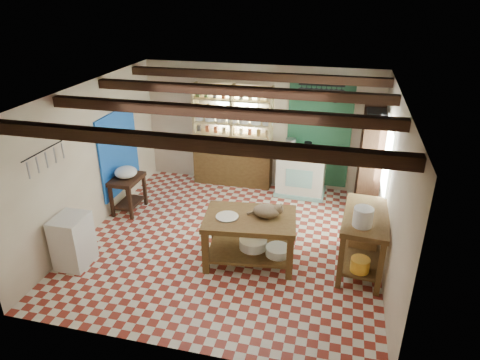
% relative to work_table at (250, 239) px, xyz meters
% --- Properties ---
extents(floor, '(5.00, 5.00, 0.02)m').
position_rel_work_table_xyz_m(floor, '(-0.45, 0.47, -0.41)').
color(floor, maroon).
rests_on(floor, ground).
extents(ceiling, '(5.00, 5.00, 0.02)m').
position_rel_work_table_xyz_m(ceiling, '(-0.45, 0.47, 2.20)').
color(ceiling, '#4C4B50').
rests_on(ceiling, wall_back).
extents(wall_back, '(5.00, 0.04, 2.60)m').
position_rel_work_table_xyz_m(wall_back, '(-0.45, 2.97, 0.90)').
color(wall_back, beige).
rests_on(wall_back, floor).
extents(wall_front, '(5.00, 0.04, 2.60)m').
position_rel_work_table_xyz_m(wall_front, '(-0.45, -2.03, 0.90)').
color(wall_front, beige).
rests_on(wall_front, floor).
extents(wall_left, '(0.04, 5.00, 2.60)m').
position_rel_work_table_xyz_m(wall_left, '(-2.95, 0.47, 0.90)').
color(wall_left, beige).
rests_on(wall_left, floor).
extents(wall_right, '(0.04, 5.00, 2.60)m').
position_rel_work_table_xyz_m(wall_right, '(2.05, 0.47, 0.90)').
color(wall_right, beige).
rests_on(wall_right, floor).
extents(ceiling_beams, '(5.00, 3.80, 0.15)m').
position_rel_work_table_xyz_m(ceiling_beams, '(-0.45, 0.47, 2.08)').
color(ceiling_beams, '#331C11').
rests_on(ceiling_beams, ceiling).
extents(blue_wall_patch, '(0.04, 1.40, 1.60)m').
position_rel_work_table_xyz_m(blue_wall_patch, '(-2.92, 1.37, 0.70)').
color(blue_wall_patch, blue).
rests_on(blue_wall_patch, wall_left).
extents(green_wall_patch, '(1.30, 0.04, 2.30)m').
position_rel_work_table_xyz_m(green_wall_patch, '(0.80, 2.94, 0.85)').
color(green_wall_patch, '#205133').
rests_on(green_wall_patch, wall_back).
extents(window_back, '(0.90, 0.02, 0.80)m').
position_rel_work_table_xyz_m(window_back, '(-0.95, 2.95, 1.30)').
color(window_back, beige).
rests_on(window_back, wall_back).
extents(window_right, '(0.02, 1.30, 1.20)m').
position_rel_work_table_xyz_m(window_right, '(2.03, 1.47, 1.00)').
color(window_right, beige).
rests_on(window_right, wall_right).
extents(utensil_rail, '(0.06, 0.90, 0.28)m').
position_rel_work_table_xyz_m(utensil_rail, '(-2.89, -0.73, 1.38)').
color(utensil_rail, black).
rests_on(utensil_rail, wall_left).
extents(pot_rack, '(0.86, 0.12, 0.36)m').
position_rel_work_table_xyz_m(pot_rack, '(0.80, 2.52, 1.78)').
color(pot_rack, black).
rests_on(pot_rack, ceiling).
extents(shelving_unit, '(1.70, 0.34, 2.20)m').
position_rel_work_table_xyz_m(shelving_unit, '(-1.00, 2.78, 0.70)').
color(shelving_unit, tan).
rests_on(shelving_unit, floor).
extents(tall_rack, '(0.40, 0.86, 2.00)m').
position_rel_work_table_xyz_m(tall_rack, '(1.83, 2.27, 0.60)').
color(tall_rack, '#331C11').
rests_on(tall_rack, floor).
extents(work_table, '(1.51, 1.10, 0.80)m').
position_rel_work_table_xyz_m(work_table, '(0.00, 0.00, 0.00)').
color(work_table, brown).
rests_on(work_table, floor).
extents(stove, '(1.00, 0.69, 0.96)m').
position_rel_work_table_xyz_m(stove, '(0.52, 2.62, 0.08)').
color(stove, beige).
rests_on(stove, floor).
extents(prep_table, '(0.49, 0.71, 0.72)m').
position_rel_work_table_xyz_m(prep_table, '(-2.65, 1.06, -0.04)').
color(prep_table, '#331C11').
rests_on(prep_table, floor).
extents(white_cabinet, '(0.47, 0.57, 0.84)m').
position_rel_work_table_xyz_m(white_cabinet, '(-2.67, -0.74, 0.02)').
color(white_cabinet, silver).
rests_on(white_cabinet, floor).
extents(right_counter, '(0.76, 1.37, 0.95)m').
position_rel_work_table_xyz_m(right_counter, '(1.73, 0.23, 0.08)').
color(right_counter, brown).
rests_on(right_counter, floor).
extents(cat, '(0.49, 0.43, 0.19)m').
position_rel_work_table_xyz_m(cat, '(0.24, 0.08, 0.49)').
color(cat, '#8E7352').
rests_on(cat, work_table).
extents(steel_tray, '(0.39, 0.39, 0.02)m').
position_rel_work_table_xyz_m(steel_tray, '(-0.34, -0.09, 0.41)').
color(steel_tray, '#9A98A0').
rests_on(steel_tray, work_table).
extents(basin_large, '(0.50, 0.50, 0.16)m').
position_rel_work_table_xyz_m(basin_large, '(0.04, 0.06, -0.11)').
color(basin_large, silver).
rests_on(basin_large, work_table).
extents(basin_small, '(0.42, 0.42, 0.13)m').
position_rel_work_table_xyz_m(basin_small, '(0.46, -0.04, -0.12)').
color(basin_small, silver).
rests_on(basin_small, work_table).
extents(kettle_left, '(0.22, 0.22, 0.24)m').
position_rel_work_table_xyz_m(kettle_left, '(0.27, 2.63, 0.68)').
color(kettle_left, '#9A98A0').
rests_on(kettle_left, stove).
extents(kettle_right, '(0.17, 0.17, 0.20)m').
position_rel_work_table_xyz_m(kettle_right, '(0.62, 2.62, 0.66)').
color(kettle_right, black).
rests_on(kettle_right, stove).
extents(enamel_bowl, '(0.43, 0.43, 0.21)m').
position_rel_work_table_xyz_m(enamel_bowl, '(-2.65, 1.06, 0.42)').
color(enamel_bowl, silver).
rests_on(enamel_bowl, prep_table).
extents(white_bucket, '(0.30, 0.30, 0.28)m').
position_rel_work_table_xyz_m(white_bucket, '(1.65, -0.12, 0.69)').
color(white_bucket, silver).
rests_on(white_bucket, right_counter).
extents(wicker_basket, '(0.46, 0.38, 0.30)m').
position_rel_work_table_xyz_m(wicker_basket, '(1.75, 0.53, 0.00)').
color(wicker_basket, olive).
rests_on(wicker_basket, right_counter).
extents(yellow_tub, '(0.30, 0.30, 0.20)m').
position_rel_work_table_xyz_m(yellow_tub, '(1.70, -0.22, -0.05)').
color(yellow_tub, yellow).
rests_on(yellow_tub, right_counter).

